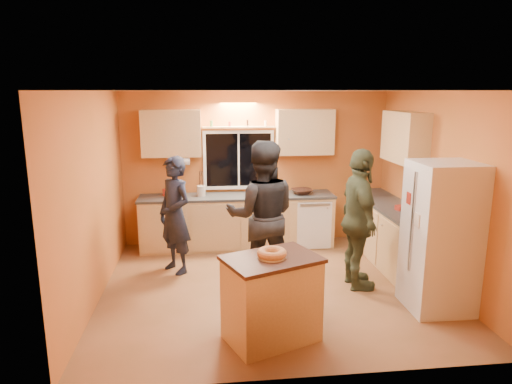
{
  "coord_description": "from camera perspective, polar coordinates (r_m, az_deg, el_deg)",
  "views": [
    {
      "loc": [
        -0.88,
        -5.68,
        2.6
      ],
      "look_at": [
        -0.18,
        0.4,
        1.24
      ],
      "focal_mm": 32.0,
      "sensor_mm": 36.0,
      "label": 1
    }
  ],
  "objects": [
    {
      "name": "person_right",
      "position": [
        6.15,
        12.74,
        -3.41
      ],
      "size": [
        0.49,
        1.11,
        1.88
      ],
      "primitive_type": "imported",
      "rotation": [
        0.0,
        0.0,
        1.54
      ],
      "color": "#343924",
      "rests_on": "ground"
    },
    {
      "name": "potted_plant",
      "position": [
        6.3,
        21.11,
        -2.68
      ],
      "size": [
        0.25,
        0.22,
        0.27
      ],
      "primitive_type": "imported",
      "rotation": [
        0.0,
        0.0,
        -0.04
      ],
      "color": "gray",
      "rests_on": "right_counter"
    },
    {
      "name": "bundt_pastry",
      "position": [
        4.73,
        2.0,
        -7.66
      ],
      "size": [
        0.31,
        0.31,
        0.09
      ],
      "primitive_type": "torus",
      "color": "#B07848",
      "rests_on": "island"
    },
    {
      "name": "person_left",
      "position": [
        6.66,
        -10.1,
        -2.86
      ],
      "size": [
        0.7,
        0.74,
        1.7
      ],
      "primitive_type": "imported",
      "rotation": [
        0.0,
        0.0,
        -0.9
      ],
      "color": "black",
      "rests_on": "ground"
    },
    {
      "name": "ground",
      "position": [
        6.3,
        2.11,
        -11.81
      ],
      "size": [
        4.5,
        4.5,
        0.0
      ],
      "primitive_type": "plane",
      "color": "brown",
      "rests_on": "ground"
    },
    {
      "name": "utensil_crock",
      "position": [
        7.57,
        -6.87,
        0.14
      ],
      "size": [
        0.14,
        0.14,
        0.17
      ],
      "primitive_type": "cylinder",
      "color": "beige",
      "rests_on": "back_counter"
    },
    {
      "name": "person_center",
      "position": [
        6.01,
        0.72,
        -2.98
      ],
      "size": [
        1.03,
        0.84,
        1.98
      ],
      "primitive_type": "imported",
      "rotation": [
        0.0,
        0.0,
        3.04
      ],
      "color": "black",
      "rests_on": "ground"
    },
    {
      "name": "room_shell",
      "position": [
        6.25,
        2.75,
        3.5
      ],
      "size": [
        4.54,
        4.04,
        2.61
      ],
      "color": "#C76933",
      "rests_on": "ground"
    },
    {
      "name": "red_box",
      "position": [
        6.96,
        17.75,
        -1.89
      ],
      "size": [
        0.18,
        0.15,
        0.07
      ],
      "primitive_type": "cube",
      "rotation": [
        0.0,
        0.0,
        0.23
      ],
      "color": "maroon",
      "rests_on": "right_counter"
    },
    {
      "name": "back_counter",
      "position": [
        7.73,
        0.36,
        -3.58
      ],
      "size": [
        4.23,
        0.62,
        0.9
      ],
      "color": "tan",
      "rests_on": "ground"
    },
    {
      "name": "island",
      "position": [
        4.92,
        1.95,
        -13.12
      ],
      "size": [
        1.13,
        0.96,
        0.92
      ],
      "rotation": [
        0.0,
        0.0,
        0.39
      ],
      "color": "tan",
      "rests_on": "ground"
    },
    {
      "name": "refrigerator",
      "position": [
        5.86,
        22.11,
        -5.26
      ],
      "size": [
        0.72,
        0.7,
        1.8
      ],
      "primitive_type": "cube",
      "color": "silver",
      "rests_on": "ground"
    },
    {
      "name": "right_counter",
      "position": [
        7.12,
        17.3,
        -5.59
      ],
      "size": [
        0.62,
        1.84,
        0.9
      ],
      "color": "tan",
      "rests_on": "ground"
    },
    {
      "name": "mixing_bowl",
      "position": [
        7.71,
        5.74,
        0.07
      ],
      "size": [
        0.41,
        0.41,
        0.09
      ],
      "primitive_type": "imported",
      "rotation": [
        0.0,
        0.0,
        0.19
      ],
      "color": "black",
      "rests_on": "back_counter"
    }
  ]
}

